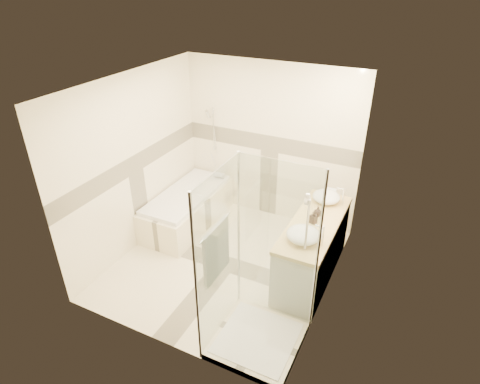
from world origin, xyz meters
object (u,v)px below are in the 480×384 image
at_px(vessel_sink_near, 326,197).
at_px(vanity, 312,249).
at_px(amenity_bottle_a, 314,217).
at_px(vessel_sink_far, 303,235).
at_px(bathtub, 188,206).
at_px(amenity_bottle_b, 318,211).
at_px(shower_enclosure, 251,301).

bearing_deg(vessel_sink_near, vanity, -87.91).
bearing_deg(amenity_bottle_a, vessel_sink_far, -90.00).
relative_size(bathtub, vanity, 1.05).
bearing_deg(vessel_sink_far, vessel_sink_near, 90.00).
bearing_deg(amenity_bottle_b, vanity, -82.33).
distance_m(bathtub, vessel_sink_far, 2.35).
bearing_deg(vessel_sink_near, bathtub, -174.70).
bearing_deg(bathtub, vessel_sink_near, 5.30).
bearing_deg(amenity_bottle_a, shower_enclosure, -102.43).
bearing_deg(amenity_bottle_b, amenity_bottle_a, -90.00).
height_order(vanity, vessel_sink_near, vessel_sink_near).
bearing_deg(amenity_bottle_a, vessel_sink_near, 90.00).
height_order(vanity, shower_enclosure, shower_enclosure).
bearing_deg(vessel_sink_far, amenity_bottle_b, 90.00).
xyz_separation_m(bathtub, amenity_bottle_a, (2.13, -0.38, 0.63)).
distance_m(vessel_sink_near, amenity_bottle_a, 0.58).
bearing_deg(shower_enclosure, vanity, 77.03).
xyz_separation_m(vanity, shower_enclosure, (-0.29, -1.27, 0.08)).
relative_size(bathtub, vessel_sink_far, 4.31).
height_order(vessel_sink_near, vessel_sink_far, vessel_sink_far).
relative_size(vanity, shower_enclosure, 0.79).
height_order(shower_enclosure, vessel_sink_far, shower_enclosure).
distance_m(bathtub, shower_enclosure, 2.47).
distance_m(shower_enclosure, vessel_sink_far, 0.97).
distance_m(bathtub, amenity_bottle_a, 2.25).
xyz_separation_m(bathtub, shower_enclosure, (1.86, -1.62, 0.20)).
bearing_deg(amenity_bottle_b, shower_enclosure, -100.88).
bearing_deg(bathtub, vanity, -9.25).
distance_m(bathtub, amenity_bottle_b, 2.22).
distance_m(vessel_sink_far, amenity_bottle_b, 0.59).
bearing_deg(vanity, bathtub, 170.75).
bearing_deg(vessel_sink_far, shower_enclosure, -108.13).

